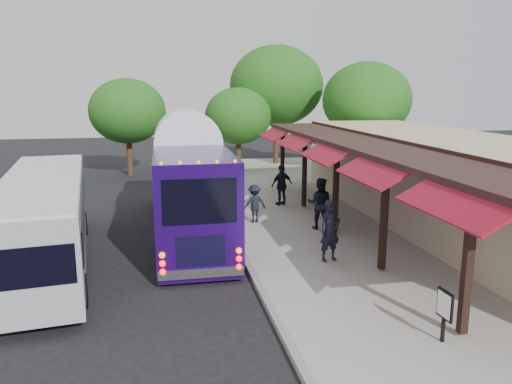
{
  "coord_description": "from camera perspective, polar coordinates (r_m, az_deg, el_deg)",
  "views": [
    {
      "loc": [
        -2.5,
        -12.89,
        5.41
      ],
      "look_at": [
        0.83,
        4.07,
        1.8
      ],
      "focal_mm": 35.0,
      "sensor_mm": 36.0,
      "label": 1
    }
  ],
  "objects": [
    {
      "name": "ground",
      "position": [
        14.2,
        -0.11,
        -10.59
      ],
      "size": [
        90.0,
        90.0,
        0.0
      ],
      "primitive_type": "plane",
      "color": "black",
      "rests_on": "ground"
    },
    {
      "name": "sidewalk",
      "position": [
        19.24,
        12.37,
        -4.58
      ],
      "size": [
        10.0,
        40.0,
        0.15
      ],
      "primitive_type": "cube",
      "color": "#9E9B93",
      "rests_on": "ground"
    },
    {
      "name": "curb",
      "position": [
        17.9,
        -2.41,
        -5.55
      ],
      "size": [
        0.2,
        40.0,
        0.16
      ],
      "primitive_type": "cube",
      "color": "gray",
      "rests_on": "ground"
    },
    {
      "name": "station_shelter",
      "position": [
        20.41,
        21.35,
        0.93
      ],
      "size": [
        8.15,
        20.0,
        3.6
      ],
      "color": "tan",
      "rests_on": "ground"
    },
    {
      "name": "coach_bus",
      "position": [
        19.1,
        -7.76,
        1.35
      ],
      "size": [
        2.5,
        11.59,
        3.69
      ],
      "rotation": [
        0.0,
        0.0,
        -0.01
      ],
      "color": "#200651",
      "rests_on": "ground"
    },
    {
      "name": "city_bus",
      "position": [
        16.62,
        -23.0,
        -2.63
      ],
      "size": [
        3.56,
        10.56,
        2.78
      ],
      "rotation": [
        0.0,
        0.0,
        0.13
      ],
      "color": "#909398",
      "rests_on": "ground"
    },
    {
      "name": "ped_a",
      "position": [
        15.55,
        8.47,
        -4.41
      ],
      "size": [
        0.79,
        0.61,
        1.91
      ],
      "primitive_type": "imported",
      "rotation": [
        0.0,
        0.0,
        0.25
      ],
      "color": "black",
      "rests_on": "sidewalk"
    },
    {
      "name": "ped_b",
      "position": [
        19.02,
        7.28,
        -1.31
      ],
      "size": [
        1.17,
        1.06,
        1.96
      ],
      "primitive_type": "imported",
      "rotation": [
        0.0,
        0.0,
        2.72
      ],
      "color": "black",
      "rests_on": "sidewalk"
    },
    {
      "name": "ped_c",
      "position": [
        22.74,
        2.97,
        0.81
      ],
      "size": [
        1.18,
        0.8,
        1.87
      ],
      "primitive_type": "imported",
      "rotation": [
        0.0,
        0.0,
        3.49
      ],
      "color": "black",
      "rests_on": "sidewalk"
    },
    {
      "name": "ped_d",
      "position": [
        19.82,
        -0.17,
        -1.33
      ],
      "size": [
        1.08,
        0.75,
        1.52
      ],
      "primitive_type": "imported",
      "rotation": [
        0.0,
        0.0,
        3.35
      ],
      "color": "black",
      "rests_on": "sidewalk"
    },
    {
      "name": "sign_board",
      "position": [
        11.37,
        20.76,
        -12.22
      ],
      "size": [
        0.08,
        0.52,
        1.15
      ],
      "rotation": [
        0.0,
        0.0,
        0.05
      ],
      "color": "black",
      "rests_on": "sidewalk"
    },
    {
      "name": "tree_left",
      "position": [
        32.38,
        -2.07,
        8.66
      ],
      "size": [
        4.27,
        4.27,
        5.47
      ],
      "color": "#382314",
      "rests_on": "ground"
    },
    {
      "name": "tree_mid",
      "position": [
        35.33,
        2.33,
        12.02
      ],
      "size": [
        6.5,
        6.5,
        8.33
      ],
      "color": "#382314",
      "rests_on": "ground"
    },
    {
      "name": "tree_right",
      "position": [
        32.17,
        12.53,
        10.23
      ],
      "size": [
        5.48,
        5.48,
        7.02
      ],
      "color": "#382314",
      "rests_on": "ground"
    },
    {
      "name": "tree_far",
      "position": [
        32.15,
        -14.49,
        8.93
      ],
      "size": [
        4.7,
        4.7,
        6.02
      ],
      "color": "#382314",
      "rests_on": "ground"
    }
  ]
}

